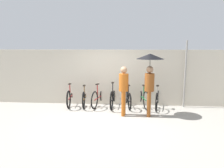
# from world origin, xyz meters

# --- Properties ---
(ground_plane) EXTENTS (30.00, 30.00, 0.00)m
(ground_plane) POSITION_xyz_m (0.00, 0.00, 0.00)
(ground_plane) COLOR #9E998E
(back_wall) EXTENTS (11.44, 0.12, 2.22)m
(back_wall) POSITION_xyz_m (0.00, 1.96, 1.11)
(back_wall) COLOR beige
(back_wall) RESTS_ON ground
(parked_bicycle_0) EXTENTS (0.44, 1.75, 1.07)m
(parked_bicycle_0) POSITION_xyz_m (-1.72, 1.71, 0.36)
(parked_bicycle_0) COLOR black
(parked_bicycle_0) RESTS_ON ground
(parked_bicycle_1) EXTENTS (0.44, 1.72, 1.11)m
(parked_bicycle_1) POSITION_xyz_m (-1.15, 1.70, 0.35)
(parked_bicycle_1) COLOR black
(parked_bicycle_1) RESTS_ON ground
(parked_bicycle_2) EXTENTS (0.51, 1.66, 0.98)m
(parked_bicycle_2) POSITION_xyz_m (-0.57, 1.69, 0.36)
(parked_bicycle_2) COLOR black
(parked_bicycle_2) RESTS_ON ground
(parked_bicycle_3) EXTENTS (0.44, 1.78, 1.01)m
(parked_bicycle_3) POSITION_xyz_m (0.00, 1.64, 0.37)
(parked_bicycle_3) COLOR black
(parked_bicycle_3) RESTS_ON ground
(parked_bicycle_4) EXTENTS (0.44, 1.60, 1.08)m
(parked_bicycle_4) POSITION_xyz_m (0.57, 1.63, 0.35)
(parked_bicycle_4) COLOR black
(parked_bicycle_4) RESTS_ON ground
(parked_bicycle_5) EXTENTS (0.54, 1.66, 1.08)m
(parked_bicycle_5) POSITION_xyz_m (1.15, 1.70, 0.38)
(parked_bicycle_5) COLOR black
(parked_bicycle_5) RESTS_ON ground
(parked_bicycle_6) EXTENTS (0.51, 1.75, 1.07)m
(parked_bicycle_6) POSITION_xyz_m (1.72, 1.61, 0.37)
(parked_bicycle_6) COLOR black
(parked_bicycle_6) RESTS_ON ground
(pedestrian_leading) EXTENTS (0.32, 0.32, 1.69)m
(pedestrian_leading) POSITION_xyz_m (0.44, 0.52, 0.99)
(pedestrian_leading) COLOR #B25619
(pedestrian_leading) RESTS_ON ground
(pedestrian_center) EXTENTS (0.93, 0.93, 2.11)m
(pedestrian_center) POSITION_xyz_m (1.30, 0.59, 1.62)
(pedestrian_center) COLOR brown
(pedestrian_center) RESTS_ON ground
(awning_pole) EXTENTS (0.07, 0.07, 2.58)m
(awning_pole) POSITION_xyz_m (2.75, 1.74, 1.29)
(awning_pole) COLOR gray
(awning_pole) RESTS_ON ground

